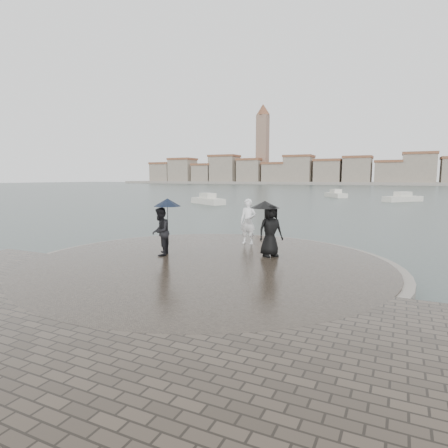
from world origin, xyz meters
The scene contains 8 objects.
ground centered at (0.00, 0.00, 0.00)m, with size 400.00×400.00×0.00m, color #2B3835.
kerb_ring centered at (0.00, 3.50, 0.16)m, with size 12.50×12.50×0.32m, color gray.
quay_tip centered at (0.00, 3.50, 0.18)m, with size 11.90×11.90×0.36m, color #2D261E.
statue centered at (0.04, 7.04, 1.31)m, with size 0.69×0.45×1.89m, color white.
visitor_left centered at (-1.84, 3.55, 1.46)m, with size 1.20×1.10×2.04m.
visitor_right centered at (1.62, 5.09, 1.49)m, with size 1.30×1.16×1.95m.
far_skyline centered at (-6.29, 160.71, 5.61)m, with size 260.00×20.00×37.00m.
boats centered at (-4.31, 43.91, 0.38)m, with size 25.98×26.82×1.50m.
Camera 1 is at (5.80, -7.34, 3.13)m, focal length 30.00 mm.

